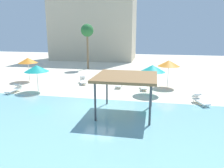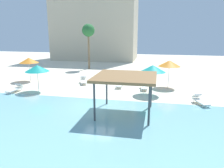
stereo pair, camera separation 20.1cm
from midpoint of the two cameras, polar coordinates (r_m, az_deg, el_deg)
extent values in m
plane|color=beige|center=(17.58, -3.27, -5.52)|extent=(80.00, 80.00, 0.00)
cube|color=#7AB7C1|center=(12.97, -9.43, -12.83)|extent=(44.00, 13.50, 0.04)
cylinder|color=#42474C|center=(17.39, -1.06, -1.24)|extent=(0.14, 0.14, 2.60)
cylinder|color=#42474C|center=(16.98, 10.44, -1.83)|extent=(0.14, 0.14, 2.60)
cylinder|color=#42474C|center=(14.17, -4.18, -4.75)|extent=(0.14, 0.14, 2.60)
cylinder|color=#42474C|center=(13.67, 10.02, -5.63)|extent=(0.14, 0.14, 2.60)
cube|color=olive|center=(15.10, 3.88, 1.87)|extent=(4.17, 4.17, 0.18)
cylinder|color=silver|center=(27.61, -20.28, 2.97)|extent=(0.06, 0.06, 2.12)
cone|color=orange|center=(27.41, -20.52, 5.77)|extent=(2.17, 2.17, 0.60)
cylinder|color=silver|center=(23.78, 14.65, 1.84)|extent=(0.06, 0.06, 2.18)
cone|color=orange|center=(23.55, 14.85, 5.18)|extent=(2.28, 2.28, 0.63)
cylinder|color=silver|center=(20.83, 10.60, 0.28)|extent=(0.06, 0.06, 2.07)
cone|color=teal|center=(20.56, 10.77, 3.96)|extent=(2.34, 2.34, 0.64)
cylinder|color=silver|center=(22.51, -18.32, 0.65)|extent=(0.06, 0.06, 1.95)
cone|color=teal|center=(22.27, -18.57, 3.89)|extent=(2.28, 2.28, 0.63)
cylinder|color=white|center=(21.70, 9.21, -1.65)|extent=(0.05, 0.05, 0.22)
cylinder|color=white|center=(21.68, 7.94, -1.61)|extent=(0.05, 0.05, 0.22)
cylinder|color=white|center=(23.09, 9.07, -0.71)|extent=(0.05, 0.05, 0.22)
cylinder|color=white|center=(23.08, 7.88, -0.68)|extent=(0.05, 0.05, 0.22)
cube|color=white|center=(22.35, 8.54, -0.75)|extent=(0.76, 1.85, 0.10)
cube|color=white|center=(23.00, 8.51, 0.37)|extent=(0.64, 0.56, 0.40)
cylinder|color=white|center=(18.56, 24.07, -5.32)|extent=(0.05, 0.05, 0.22)
cylinder|color=white|center=(18.32, 22.79, -5.44)|extent=(0.05, 0.05, 0.22)
cylinder|color=white|center=(19.73, 21.89, -4.03)|extent=(0.05, 0.05, 0.22)
cylinder|color=white|center=(19.50, 20.66, -4.12)|extent=(0.05, 0.05, 0.22)
cube|color=white|center=(18.98, 22.36, -4.25)|extent=(1.17, 1.90, 0.10)
cube|color=white|center=(19.51, 21.35, -2.84)|extent=(0.74, 0.68, 0.40)
cylinder|color=white|center=(22.39, -24.43, -2.24)|extent=(0.05, 0.05, 0.22)
cylinder|color=white|center=(22.69, -25.36, -2.14)|extent=(0.05, 0.05, 0.22)
cylinder|color=white|center=(23.46, -22.21, -1.34)|extent=(0.05, 0.05, 0.22)
cylinder|color=white|center=(23.76, -23.13, -1.26)|extent=(0.05, 0.05, 0.22)
cube|color=white|center=(23.03, -23.79, -1.35)|extent=(0.71, 1.83, 0.10)
cube|color=white|center=(23.52, -22.73, -0.26)|extent=(0.63, 0.55, 0.40)
cylinder|color=white|center=(24.07, -6.48, -0.05)|extent=(0.05, 0.05, 0.22)
cylinder|color=white|center=(24.05, -7.63, -0.09)|extent=(0.05, 0.05, 0.22)
cylinder|color=white|center=(25.47, -6.68, 0.71)|extent=(0.05, 0.05, 0.22)
cylinder|color=white|center=(25.45, -7.76, 0.66)|extent=(0.05, 0.05, 0.22)
cube|color=white|center=(24.72, -7.15, 0.68)|extent=(1.22, 1.89, 0.10)
cube|color=white|center=(25.38, -7.25, 1.65)|extent=(0.74, 0.69, 0.40)
cylinder|color=white|center=(22.31, 2.57, -1.06)|extent=(0.05, 0.05, 0.22)
cylinder|color=white|center=(22.37, 1.35, -1.01)|extent=(0.05, 0.05, 0.22)
cylinder|color=white|center=(23.70, 2.99, -0.19)|extent=(0.05, 0.05, 0.22)
cylinder|color=white|center=(23.76, 1.84, -0.14)|extent=(0.05, 0.05, 0.22)
cube|color=white|center=(23.00, 2.19, -0.20)|extent=(0.67, 1.82, 0.10)
cube|color=white|center=(23.65, 2.43, 0.87)|extent=(0.62, 0.53, 0.40)
cylinder|color=brown|center=(34.26, -5.85, 8.48)|extent=(0.28, 0.28, 5.48)
sphere|color=#286B33|center=(34.13, -5.98, 13.65)|extent=(1.90, 1.90, 1.90)
cube|color=beige|center=(46.18, -4.26, 15.42)|extent=(16.48, 8.18, 14.49)
camera|label=1|loc=(0.10, -89.70, 0.07)|focal=35.34mm
camera|label=2|loc=(0.10, 90.30, -0.07)|focal=35.34mm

